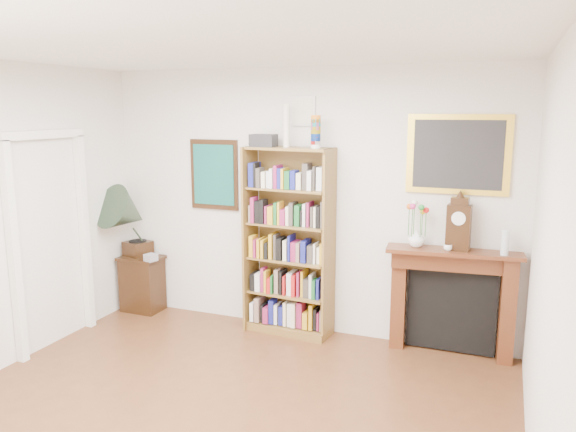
# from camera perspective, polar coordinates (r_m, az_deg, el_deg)

# --- Properties ---
(room) EXTENTS (4.51, 5.01, 2.81)m
(room) POSITION_cam_1_polar(r_m,az_deg,el_deg) (3.74, -11.60, -4.47)
(room) COLOR #542E19
(room) RESTS_ON ground
(door_casing) EXTENTS (0.08, 1.02, 2.17)m
(door_casing) POSITION_cam_1_polar(r_m,az_deg,el_deg) (6.05, -23.02, -0.62)
(door_casing) COLOR white
(door_casing) RESTS_ON left_wall
(teal_poster) EXTENTS (0.58, 0.04, 0.78)m
(teal_poster) POSITION_cam_1_polar(r_m,az_deg,el_deg) (6.32, -7.51, 4.18)
(teal_poster) COLOR black
(teal_poster) RESTS_ON back_wall
(small_picture) EXTENTS (0.26, 0.04, 0.30)m
(small_picture) POSITION_cam_1_polar(r_m,az_deg,el_deg) (5.85, 1.53, 10.61)
(small_picture) COLOR white
(small_picture) RESTS_ON back_wall
(gilt_painting) EXTENTS (0.95, 0.04, 0.75)m
(gilt_painting) POSITION_cam_1_polar(r_m,az_deg,el_deg) (5.53, 16.88, 5.99)
(gilt_painting) COLOR yellow
(gilt_painting) RESTS_ON back_wall
(bookshelf) EXTENTS (0.94, 0.40, 2.29)m
(bookshelf) POSITION_cam_1_polar(r_m,az_deg,el_deg) (5.87, 0.04, -1.58)
(bookshelf) COLOR brown
(bookshelf) RESTS_ON floor
(side_cabinet) EXTENTS (0.49, 0.36, 0.66)m
(side_cabinet) POSITION_cam_1_polar(r_m,az_deg,el_deg) (6.93, -14.57, -6.65)
(side_cabinet) COLOR black
(side_cabinet) RESTS_ON floor
(fireplace) EXTENTS (1.28, 0.42, 1.06)m
(fireplace) POSITION_cam_1_polar(r_m,az_deg,el_deg) (5.72, 16.31, -7.50)
(fireplace) COLOR #532613
(fireplace) RESTS_ON floor
(gramophone) EXTENTS (0.70, 0.79, 0.88)m
(gramophone) POSITION_cam_1_polar(r_m,az_deg,el_deg) (6.71, -15.92, -0.02)
(gramophone) COLOR black
(gramophone) RESTS_ON side_cabinet
(cd_stack) EXTENTS (0.15, 0.15, 0.08)m
(cd_stack) POSITION_cam_1_polar(r_m,az_deg,el_deg) (6.62, -13.77, -4.11)
(cd_stack) COLOR #B3B1BE
(cd_stack) RESTS_ON side_cabinet
(mantel_clock) EXTENTS (0.23, 0.14, 0.50)m
(mantel_clock) POSITION_cam_1_polar(r_m,az_deg,el_deg) (5.49, 16.95, -0.88)
(mantel_clock) COLOR black
(mantel_clock) RESTS_ON fireplace
(flower_vase) EXTENTS (0.19, 0.19, 0.17)m
(flower_vase) POSITION_cam_1_polar(r_m,az_deg,el_deg) (5.56, 12.92, -2.23)
(flower_vase) COLOR white
(flower_vase) RESTS_ON fireplace
(teacup) EXTENTS (0.09, 0.09, 0.06)m
(teacup) POSITION_cam_1_polar(r_m,az_deg,el_deg) (5.49, 15.93, -3.10)
(teacup) COLOR white
(teacup) RESTS_ON fireplace
(bottle_left) EXTENTS (0.07, 0.07, 0.24)m
(bottle_left) POSITION_cam_1_polar(r_m,az_deg,el_deg) (5.47, 21.17, -2.50)
(bottle_left) COLOR silver
(bottle_left) RESTS_ON fireplace
(bottle_right) EXTENTS (0.06, 0.06, 0.20)m
(bottle_right) POSITION_cam_1_polar(r_m,az_deg,el_deg) (5.51, 21.24, -2.64)
(bottle_right) COLOR silver
(bottle_right) RESTS_ON fireplace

